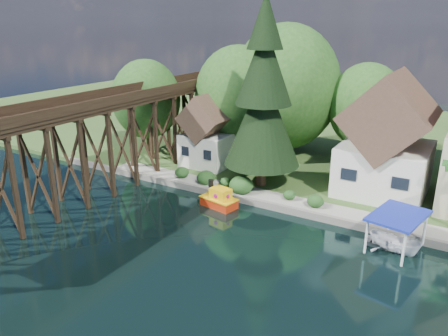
{
  "coord_description": "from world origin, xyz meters",
  "views": [
    {
      "loc": [
        13.82,
        -23.84,
        15.68
      ],
      "look_at": [
        -4.04,
        6.0,
        3.76
      ],
      "focal_mm": 35.0,
      "sensor_mm": 36.0,
      "label": 1
    }
  ],
  "objects_px": {
    "conifer": "(263,98)",
    "boat_white_a": "(391,243)",
    "trestle_bridge": "(112,134)",
    "boat_canopy": "(396,236)",
    "shed": "(209,135)",
    "tugboat": "(219,199)",
    "house_left": "(387,143)"
  },
  "relations": [
    {
      "from": "boat_canopy",
      "to": "conifer",
      "type": "bearing_deg",
      "value": 156.16
    },
    {
      "from": "shed",
      "to": "boat_canopy",
      "type": "distance_m",
      "value": 22.96
    },
    {
      "from": "house_left",
      "to": "boat_white_a",
      "type": "relative_size",
      "value": 3.01
    },
    {
      "from": "boat_white_a",
      "to": "house_left",
      "type": "bearing_deg",
      "value": 9.42
    },
    {
      "from": "tugboat",
      "to": "boat_canopy",
      "type": "height_order",
      "value": "boat_canopy"
    },
    {
      "from": "trestle_bridge",
      "to": "house_left",
      "type": "bearing_deg",
      "value": 25.21
    },
    {
      "from": "house_left",
      "to": "shed",
      "type": "xyz_separation_m",
      "value": [
        -18.0,
        -1.5,
        -1.31
      ]
    },
    {
      "from": "trestle_bridge",
      "to": "boat_canopy",
      "type": "bearing_deg",
      "value": 1.41
    },
    {
      "from": "house_left",
      "to": "boat_canopy",
      "type": "bearing_deg",
      "value": -73.05
    },
    {
      "from": "house_left",
      "to": "boat_white_a",
      "type": "distance_m",
      "value": 11.07
    },
    {
      "from": "tugboat",
      "to": "boat_canopy",
      "type": "relative_size",
      "value": 0.69
    },
    {
      "from": "trestle_bridge",
      "to": "conifer",
      "type": "xyz_separation_m",
      "value": [
        12.67,
        6.58,
        3.58
      ]
    },
    {
      "from": "conifer",
      "to": "shed",
      "type": "bearing_deg",
      "value": 160.29
    },
    {
      "from": "trestle_bridge",
      "to": "house_left",
      "type": "distance_m",
      "value": 25.42
    },
    {
      "from": "trestle_bridge",
      "to": "tugboat",
      "type": "height_order",
      "value": "trestle_bridge"
    },
    {
      "from": "tugboat",
      "to": "boat_canopy",
      "type": "xyz_separation_m",
      "value": [
        14.73,
        -0.36,
        0.56
      ]
    },
    {
      "from": "tugboat",
      "to": "boat_canopy",
      "type": "bearing_deg",
      "value": -1.39
    },
    {
      "from": "shed",
      "to": "boat_canopy",
      "type": "xyz_separation_m",
      "value": [
        21.1,
        -8.68,
        -2.57
      ]
    },
    {
      "from": "house_left",
      "to": "tugboat",
      "type": "relative_size",
      "value": 3.14
    },
    {
      "from": "boat_white_a",
      "to": "boat_canopy",
      "type": "relative_size",
      "value": 0.72
    },
    {
      "from": "conifer",
      "to": "boat_canopy",
      "type": "relative_size",
      "value": 3.45
    },
    {
      "from": "tugboat",
      "to": "boat_white_a",
      "type": "relative_size",
      "value": 0.96
    },
    {
      "from": "house_left",
      "to": "tugboat",
      "type": "height_order",
      "value": "house_left"
    },
    {
      "from": "house_left",
      "to": "tugboat",
      "type": "distance_m",
      "value": 15.86
    },
    {
      "from": "shed",
      "to": "conifer",
      "type": "bearing_deg",
      "value": -19.71
    },
    {
      "from": "boat_white_a",
      "to": "boat_canopy",
      "type": "height_order",
      "value": "boat_canopy"
    },
    {
      "from": "house_left",
      "to": "conifer",
      "type": "xyz_separation_m",
      "value": [
        -10.33,
        -4.25,
        3.79
      ]
    },
    {
      "from": "trestle_bridge",
      "to": "tugboat",
      "type": "xyz_separation_m",
      "value": [
        11.37,
        1.0,
        -4.65
      ]
    },
    {
      "from": "boat_canopy",
      "to": "shed",
      "type": "bearing_deg",
      "value": 157.63
    },
    {
      "from": "trestle_bridge",
      "to": "conifer",
      "type": "distance_m",
      "value": 14.72
    },
    {
      "from": "conifer",
      "to": "boat_white_a",
      "type": "xyz_separation_m",
      "value": [
        13.11,
        -5.35,
        -8.55
      ]
    },
    {
      "from": "shed",
      "to": "tugboat",
      "type": "xyz_separation_m",
      "value": [
        6.37,
        -8.33,
        -3.12
      ]
    }
  ]
}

